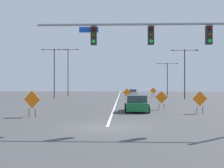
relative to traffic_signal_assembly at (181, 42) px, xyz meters
name	(u,v)px	position (x,y,z in m)	size (l,w,h in m)	color
ground	(107,127)	(-4.20, 0.02, -4.87)	(173.94, 173.94, 0.00)	#444447
road_centre_stripe	(119,95)	(-4.20, 48.33, -4.86)	(0.16, 96.64, 0.01)	white
traffic_signal_assembly	(181,42)	(0.00, 0.00, 0.00)	(13.15, 0.44, 6.45)	gray
street_lamp_far_right	(185,69)	(6.97, 31.46, 0.12)	(4.45, 0.24, 8.32)	black
street_lamp_mid_right	(54,69)	(-15.43, 33.54, 0.37)	(4.50, 0.24, 8.78)	black
street_lamp_far_left	(167,76)	(6.79, 48.74, -0.36)	(4.78, 0.24, 7.37)	black
street_lamp_near_left	(68,68)	(-14.68, 42.25, 0.93)	(4.35, 0.24, 9.89)	black
construction_sign_left_shoulder	(32,100)	(-10.17, 5.00, -3.63)	(1.34, 0.36, 2.00)	orange
construction_sign_left_lane	(200,100)	(3.22, 8.11, -3.71)	(1.27, 0.11, 1.87)	orange
construction_sign_right_lane	(153,91)	(2.47, 38.07, -3.66)	(1.21, 0.16, 1.91)	orange
construction_sign_right_shoulder	(127,93)	(-2.67, 28.65, -3.72)	(1.26, 0.24, 1.86)	orange
construction_sign_median_far	(161,98)	(0.48, 11.81, -3.75)	(1.21, 0.33, 1.81)	orange
car_green_far	(136,104)	(-2.07, 9.55, -4.19)	(2.14, 4.38, 1.49)	#196B38
car_silver_approaching	(133,92)	(-0.96, 50.70, -4.22)	(2.01, 4.19, 1.35)	#B7BABF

